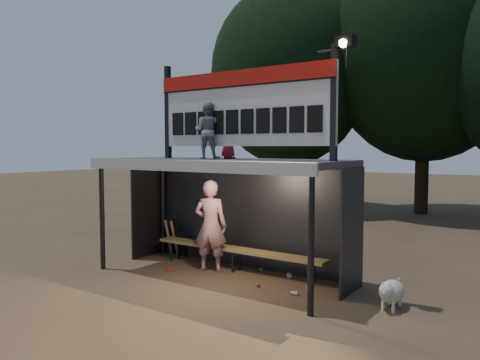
# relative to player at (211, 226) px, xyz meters

# --- Properties ---
(ground) EXTENTS (80.00, 80.00, 0.00)m
(ground) POSITION_rel_player_xyz_m (0.45, -0.27, -0.94)
(ground) COLOR #4E3A27
(ground) RESTS_ON ground
(player) EXTENTS (0.79, 0.64, 1.89)m
(player) POSITION_rel_player_xyz_m (0.00, 0.00, 0.00)
(player) COLOR silver
(player) RESTS_ON ground
(child_a) EXTENTS (0.63, 0.56, 1.08)m
(child_a) POSITION_rel_player_xyz_m (0.23, -0.38, 1.92)
(child_a) COLOR gray
(child_a) RESTS_ON dugout_shelter
(child_b) EXTENTS (0.51, 0.45, 0.87)m
(child_b) POSITION_rel_player_xyz_m (0.41, 0.05, 1.81)
(child_b) COLOR red
(child_b) RESTS_ON dugout_shelter
(dugout_shelter) EXTENTS (5.10, 2.08, 2.32)m
(dugout_shelter) POSITION_rel_player_xyz_m (0.45, -0.03, 0.90)
(dugout_shelter) COLOR #3E3E41
(dugout_shelter) RESTS_ON ground
(scoreboard_assembly) EXTENTS (4.10, 0.27, 1.99)m
(scoreboard_assembly) POSITION_rel_player_xyz_m (1.00, -0.28, 2.38)
(scoreboard_assembly) COLOR black
(scoreboard_assembly) RESTS_ON dugout_shelter
(bench) EXTENTS (4.00, 0.35, 0.48)m
(bench) POSITION_rel_player_xyz_m (0.45, 0.28, -0.51)
(bench) COLOR #987B48
(bench) RESTS_ON ground
(tree_left) EXTENTS (6.46, 6.46, 9.27)m
(tree_left) POSITION_rel_player_xyz_m (-3.55, 9.73, 4.57)
(tree_left) COLOR black
(tree_left) RESTS_ON ground
(tree_mid) EXTENTS (7.22, 7.22, 10.36)m
(tree_mid) POSITION_rel_player_xyz_m (1.45, 11.23, 5.22)
(tree_mid) COLOR black
(tree_mid) RESTS_ON ground
(dog) EXTENTS (0.36, 0.81, 0.49)m
(dog) POSITION_rel_player_xyz_m (3.76, -0.18, -0.66)
(dog) COLOR beige
(dog) RESTS_ON ground
(bats) EXTENTS (0.47, 0.33, 0.84)m
(bats) POSITION_rel_player_xyz_m (-1.51, 0.55, -0.51)
(bats) COLOR #8C6241
(bats) RESTS_ON ground
(litter) EXTENTS (3.03, 1.17, 0.08)m
(litter) POSITION_rel_player_xyz_m (1.27, -0.06, -0.91)
(litter) COLOR red
(litter) RESTS_ON ground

